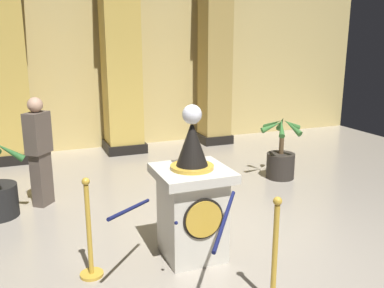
% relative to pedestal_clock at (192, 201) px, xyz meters
% --- Properties ---
extents(ground_plane, '(12.66, 12.66, 0.00)m').
position_rel_pedestal_clock_xyz_m(ground_plane, '(0.29, -0.00, -0.65)').
color(ground_plane, '#9E9384').
extents(back_wall, '(12.66, 0.16, 3.75)m').
position_rel_pedestal_clock_xyz_m(back_wall, '(0.29, 5.38, 1.23)').
color(back_wall, tan).
rests_on(back_wall, ground_plane).
extents(pedestal_clock, '(0.78, 0.78, 1.72)m').
position_rel_pedestal_clock_xyz_m(pedestal_clock, '(0.00, 0.00, 0.00)').
color(pedestal_clock, beige).
rests_on(pedestal_clock, ground_plane).
extents(stanchion_near, '(0.24, 0.24, 1.06)m').
position_rel_pedestal_clock_xyz_m(stanchion_near, '(-1.12, -0.01, -0.28)').
color(stanchion_near, gold).
rests_on(stanchion_near, ground_plane).
extents(stanchion_far, '(0.24, 0.24, 1.05)m').
position_rel_pedestal_clock_xyz_m(stanchion_far, '(0.35, -1.11, -0.28)').
color(stanchion_far, gold).
rests_on(stanchion_far, ground_plane).
extents(velvet_rope, '(1.32, 1.31, 0.22)m').
position_rel_pedestal_clock_xyz_m(velvet_rope, '(-0.38, -0.56, 0.14)').
color(velvet_rope, '#141947').
extents(column_left, '(0.77, 0.77, 3.60)m').
position_rel_pedestal_clock_xyz_m(column_left, '(-1.87, 4.81, 1.14)').
color(column_left, black).
rests_on(column_left, ground_plane).
extents(column_right, '(0.73, 0.73, 3.60)m').
position_rel_pedestal_clock_xyz_m(column_right, '(2.45, 4.81, 1.14)').
color(column_right, black).
rests_on(column_right, ground_plane).
extents(column_centre_rear, '(0.87, 0.87, 3.60)m').
position_rel_pedestal_clock_xyz_m(column_centre_rear, '(0.29, 4.81, 1.14)').
color(column_centre_rear, black).
rests_on(column_centre_rear, ground_plane).
extents(potted_palm_right, '(0.80, 0.76, 1.12)m').
position_rel_pedestal_clock_xyz_m(potted_palm_right, '(2.44, 1.97, -0.29)').
color(potted_palm_right, '#2D2823').
rests_on(potted_palm_right, ground_plane).
extents(bystander_guest, '(0.40, 0.42, 1.59)m').
position_rel_pedestal_clock_xyz_m(bystander_guest, '(-1.49, 2.19, 0.19)').
color(bystander_guest, brown).
rests_on(bystander_guest, ground_plane).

